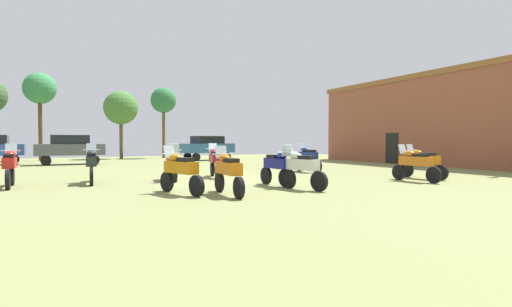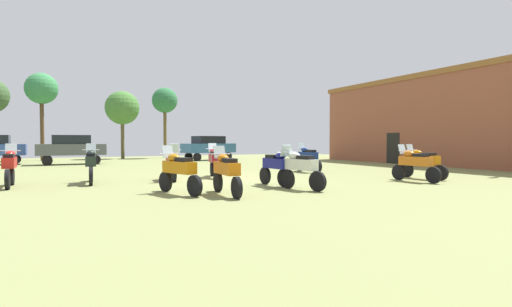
{
  "view_description": "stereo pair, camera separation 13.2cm",
  "coord_description": "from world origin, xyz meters",
  "px_view_note": "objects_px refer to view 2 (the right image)",
  "views": [
    {
      "loc": [
        -5.94,
        -15.26,
        1.63
      ],
      "look_at": [
        2.89,
        2.33,
        0.98
      ],
      "focal_mm": 27.13,
      "sensor_mm": 36.0,
      "label": 1
    },
    {
      "loc": [
        -5.82,
        -15.32,
        1.63
      ],
      "look_at": [
        2.89,
        2.33,
        0.98
      ],
      "focal_mm": 27.13,
      "sensor_mm": 36.0,
      "label": 2
    }
  ],
  "objects_px": {
    "car_1": "(71,147)",
    "tree_1": "(165,101)",
    "motorcycle_11": "(172,162)",
    "brick_building": "(456,120)",
    "tree_5": "(122,108)",
    "motorcycle_1": "(308,158)",
    "motorcycle_8": "(415,163)",
    "motorcycle_7": "(276,166)",
    "motorcycle_2": "(91,164)",
    "car_3": "(209,146)",
    "motorcycle_6": "(423,162)",
    "motorcycle_9": "(179,170)",
    "motorcycle_3": "(10,166)",
    "motorcycle_5": "(214,161)",
    "motorcycle_12": "(300,167)",
    "tree_2": "(41,90)",
    "motorcycle_4": "(226,171)"
  },
  "relations": [
    {
      "from": "car_1",
      "to": "tree_1",
      "type": "distance_m",
      "value": 11.62
    },
    {
      "from": "motorcycle_11",
      "to": "tree_1",
      "type": "distance_m",
      "value": 21.81
    },
    {
      "from": "brick_building",
      "to": "tree_5",
      "type": "relative_size",
      "value": 3.36
    },
    {
      "from": "brick_building",
      "to": "car_1",
      "type": "relative_size",
      "value": 4.7
    },
    {
      "from": "motorcycle_1",
      "to": "motorcycle_8",
      "type": "xyz_separation_m",
      "value": [
        1.2,
        -5.73,
        -0.02
      ]
    },
    {
      "from": "motorcycle_7",
      "to": "tree_5",
      "type": "height_order",
      "value": "tree_5"
    },
    {
      "from": "motorcycle_2",
      "to": "motorcycle_11",
      "type": "relative_size",
      "value": 1.04
    },
    {
      "from": "car_3",
      "to": "motorcycle_8",
      "type": "bearing_deg",
      "value": 173.57
    },
    {
      "from": "motorcycle_6",
      "to": "motorcycle_9",
      "type": "relative_size",
      "value": 1.05
    },
    {
      "from": "motorcycle_3",
      "to": "motorcycle_6",
      "type": "bearing_deg",
      "value": -16.46
    },
    {
      "from": "brick_building",
      "to": "motorcycle_1",
      "type": "xyz_separation_m",
      "value": [
        -12.66,
        -0.93,
        -2.3
      ]
    },
    {
      "from": "motorcycle_9",
      "to": "tree_1",
      "type": "height_order",
      "value": "tree_1"
    },
    {
      "from": "motorcycle_1",
      "to": "motorcycle_6",
      "type": "xyz_separation_m",
      "value": [
        2.43,
        -5.04,
        -0.02
      ]
    },
    {
      "from": "tree_1",
      "to": "motorcycle_2",
      "type": "bearing_deg",
      "value": -110.17
    },
    {
      "from": "motorcycle_5",
      "to": "car_3",
      "type": "height_order",
      "value": "car_3"
    },
    {
      "from": "motorcycle_5",
      "to": "motorcycle_12",
      "type": "bearing_deg",
      "value": -66.18
    },
    {
      "from": "motorcycle_6",
      "to": "tree_2",
      "type": "relative_size",
      "value": 0.32
    },
    {
      "from": "motorcycle_5",
      "to": "motorcycle_2",
      "type": "bearing_deg",
      "value": -165.64
    },
    {
      "from": "motorcycle_3",
      "to": "tree_2",
      "type": "bearing_deg",
      "value": 88.64
    },
    {
      "from": "motorcycle_8",
      "to": "tree_2",
      "type": "relative_size",
      "value": 0.31
    },
    {
      "from": "motorcycle_6",
      "to": "motorcycle_8",
      "type": "relative_size",
      "value": 1.02
    },
    {
      "from": "tree_1",
      "to": "tree_2",
      "type": "height_order",
      "value": "tree_2"
    },
    {
      "from": "motorcycle_4",
      "to": "car_1",
      "type": "height_order",
      "value": "car_1"
    },
    {
      "from": "brick_building",
      "to": "tree_5",
      "type": "bearing_deg",
      "value": 134.98
    },
    {
      "from": "motorcycle_11",
      "to": "tree_2",
      "type": "height_order",
      "value": "tree_2"
    },
    {
      "from": "motorcycle_1",
      "to": "car_3",
      "type": "bearing_deg",
      "value": 89.66
    },
    {
      "from": "motorcycle_1",
      "to": "motorcycle_9",
      "type": "xyz_separation_m",
      "value": [
        -8.1,
        -5.12,
        -0.02
      ]
    },
    {
      "from": "motorcycle_4",
      "to": "motorcycle_1",
      "type": "bearing_deg",
      "value": 43.02
    },
    {
      "from": "motorcycle_1",
      "to": "motorcycle_11",
      "type": "height_order",
      "value": "motorcycle_1"
    },
    {
      "from": "motorcycle_8",
      "to": "motorcycle_11",
      "type": "bearing_deg",
      "value": 147.03
    },
    {
      "from": "motorcycle_7",
      "to": "motorcycle_8",
      "type": "xyz_separation_m",
      "value": [
        5.67,
        -1.04,
        0.0
      ]
    },
    {
      "from": "motorcycle_8",
      "to": "motorcycle_11",
      "type": "xyz_separation_m",
      "value": [
        -8.47,
        4.76,
        0.01
      ]
    },
    {
      "from": "brick_building",
      "to": "motorcycle_2",
      "type": "distance_m",
      "value": 23.15
    },
    {
      "from": "motorcycle_1",
      "to": "motorcycle_5",
      "type": "xyz_separation_m",
      "value": [
        -5.29,
        -0.56,
        -0.0
      ]
    },
    {
      "from": "motorcycle_6",
      "to": "motorcycle_11",
      "type": "xyz_separation_m",
      "value": [
        -9.71,
        4.08,
        0.01
      ]
    },
    {
      "from": "brick_building",
      "to": "motorcycle_9",
      "type": "xyz_separation_m",
      "value": [
        -20.76,
        -6.05,
        -2.32
      ]
    },
    {
      "from": "motorcycle_2",
      "to": "tree_1",
      "type": "bearing_deg",
      "value": 73.61
    },
    {
      "from": "motorcycle_3",
      "to": "tree_1",
      "type": "xyz_separation_m",
      "value": [
        10.18,
        20.72,
        4.59
      ]
    },
    {
      "from": "motorcycle_5",
      "to": "tree_5",
      "type": "xyz_separation_m",
      "value": [
        -1.22,
        20.68,
        3.82
      ]
    },
    {
      "from": "motorcycle_12",
      "to": "motorcycle_8",
      "type": "bearing_deg",
      "value": -12.9
    },
    {
      "from": "motorcycle_3",
      "to": "motorcycle_5",
      "type": "distance_m",
      "value": 7.62
    },
    {
      "from": "motorcycle_4",
      "to": "motorcycle_5",
      "type": "relative_size",
      "value": 1.07
    },
    {
      "from": "motorcycle_4",
      "to": "motorcycle_7",
      "type": "relative_size",
      "value": 1.06
    },
    {
      "from": "tree_1",
      "to": "motorcycle_12",
      "type": "bearing_deg",
      "value": -93.29
    },
    {
      "from": "motorcycle_1",
      "to": "motorcycle_3",
      "type": "xyz_separation_m",
      "value": [
        -12.9,
        -0.85,
        0.0
      ]
    },
    {
      "from": "motorcycle_9",
      "to": "motorcycle_8",
      "type": "bearing_deg",
      "value": -20.88
    },
    {
      "from": "motorcycle_1",
      "to": "motorcycle_7",
      "type": "bearing_deg",
      "value": -136.22
    },
    {
      "from": "brick_building",
      "to": "motorcycle_4",
      "type": "relative_size",
      "value": 9.07
    },
    {
      "from": "motorcycle_8",
      "to": "car_1",
      "type": "relative_size",
      "value": 0.51
    },
    {
      "from": "motorcycle_7",
      "to": "car_1",
      "type": "xyz_separation_m",
      "value": [
        -6.33,
        17.32,
        0.45
      ]
    }
  ]
}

